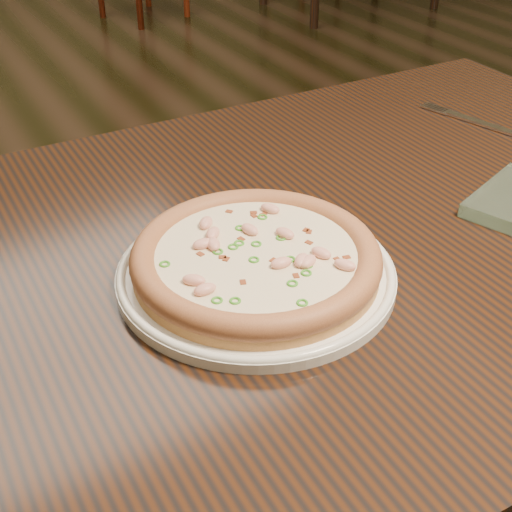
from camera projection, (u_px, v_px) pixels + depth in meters
hero_table at (319, 295)px, 0.92m from camera, size 1.20×0.80×0.75m
plate at (256, 272)px, 0.78m from camera, size 0.30×0.30×0.02m
pizza at (256, 258)px, 0.77m from camera, size 0.27×0.27×0.03m
fork at (473, 120)px, 1.13m from camera, size 0.06×0.17×0.00m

